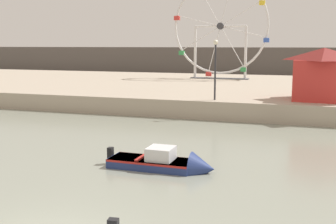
% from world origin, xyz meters
% --- Properties ---
extents(quay_promenade, '(110.00, 25.51, 1.22)m').
position_xyz_m(quay_promenade, '(0.00, 30.75, 0.61)').
color(quay_promenade, tan).
rests_on(quay_promenade, ground_plane).
extents(distant_town_skyline, '(140.00, 3.00, 4.40)m').
position_xyz_m(distant_town_skyline, '(0.00, 57.00, 2.20)').
color(distant_town_skyline, '#564C47').
rests_on(distant_town_skyline, ground_plane).
extents(motorboat_navy_blue, '(4.41, 1.30, 1.29)m').
position_xyz_m(motorboat_navy_blue, '(1.07, 6.97, 0.25)').
color(motorboat_navy_blue, navy).
rests_on(motorboat_navy_blue, ground_plane).
extents(ferris_wheel_white_frame, '(10.08, 1.20, 10.53)m').
position_xyz_m(ferris_wheel_white_frame, '(-2.88, 36.27, 6.51)').
color(ferris_wheel_white_frame, silver).
rests_on(ferris_wheel_white_frame, quay_promenade).
extents(carnival_booth_red_striped, '(4.08, 4.00, 3.40)m').
position_xyz_m(carnival_booth_red_striped, '(6.96, 21.03, 2.98)').
color(carnival_booth_red_striped, red).
rests_on(carnival_booth_red_striped, quay_promenade).
extents(promenade_lamp_near, '(0.32, 0.32, 3.90)m').
position_xyz_m(promenade_lamp_near, '(0.28, 18.91, 3.77)').
color(promenade_lamp_near, '#2D2D33').
rests_on(promenade_lamp_near, quay_promenade).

